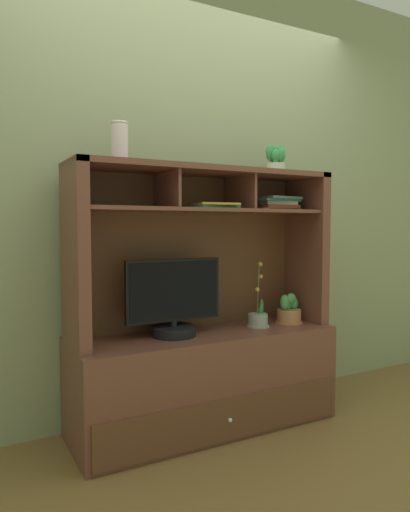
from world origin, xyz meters
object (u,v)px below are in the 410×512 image
at_px(tv_monitor, 174,304).
at_px(potted_succulent, 277,160).
at_px(potted_orchid, 258,318).
at_px(ceramic_vase, 119,142).
at_px(potted_fern, 289,312).
at_px(magazine_stack_centre, 274,203).
at_px(magazine_stack_left, 214,206).
at_px(media_console, 204,352).

relative_size(tv_monitor, potted_succulent, 3.12).
bearing_deg(potted_orchid, ceramic_vase, 177.52).
bearing_deg(potted_succulent, tv_monitor, -179.11).
relative_size(potted_fern, magazine_stack_centre, 0.58).
distance_m(tv_monitor, ceramic_vase, 0.89).
bearing_deg(potted_fern, magazine_stack_centre, 151.95).
bearing_deg(potted_orchid, magazine_stack_left, -177.73).
distance_m(potted_orchid, magazine_stack_left, 0.73).
height_order(potted_orchid, ceramic_vase, ceramic_vase).
xyz_separation_m(media_console, magazine_stack_centre, (0.49, 0.02, 0.86)).
xyz_separation_m(media_console, ceramic_vase, (-0.49, -0.00, 1.14)).
bearing_deg(media_console, ceramic_vase, -179.63).
bearing_deg(tv_monitor, magazine_stack_centre, 2.83).
relative_size(tv_monitor, magazine_stack_centre, 1.71).
relative_size(media_console, magazine_stack_left, 5.59).
distance_m(media_console, potted_succulent, 1.22).
distance_m(magazine_stack_centre, ceramic_vase, 1.02).
bearing_deg(magazine_stack_left, potted_succulent, 5.55).
bearing_deg(media_console, potted_fern, -2.98).
xyz_separation_m(magazine_stack_centre, potted_succulent, (0.00, -0.02, 0.26)).
distance_m(media_console, magazine_stack_centre, 0.99).
bearing_deg(media_console, tv_monitor, -174.99).
height_order(magazine_stack_left, magazine_stack_centre, magazine_stack_centre).
xyz_separation_m(magazine_stack_left, ceramic_vase, (-0.52, 0.05, 0.31)).
relative_size(tv_monitor, potted_fern, 2.94).
bearing_deg(magazine_stack_left, potted_orchid, 2.27).
bearing_deg(magazine_stack_left, tv_monitor, 171.55).
xyz_separation_m(tv_monitor, potted_succulent, (0.69, 0.01, 0.82)).
xyz_separation_m(potted_fern, potted_succulent, (-0.09, 0.02, 0.93)).
bearing_deg(ceramic_vase, potted_orchid, -2.48).
distance_m(tv_monitor, potted_succulent, 1.07).
relative_size(magazine_stack_left, ceramic_vase, 1.32).
bearing_deg(potted_succulent, potted_fern, -15.21).
distance_m(potted_orchid, magazine_stack_centre, 0.71).
relative_size(magazine_stack_centre, potted_succulent, 1.83).
bearing_deg(tv_monitor, potted_succulent, 0.89).
xyz_separation_m(tv_monitor, magazine_stack_left, (0.23, -0.03, 0.54)).
distance_m(media_console, potted_fern, 0.61).
height_order(media_console, potted_orchid, media_console).
bearing_deg(magazine_stack_left, ceramic_vase, 174.68).
xyz_separation_m(potted_fern, magazine_stack_centre, (-0.09, 0.05, 0.67)).
height_order(potted_fern, magazine_stack_left, magazine_stack_left).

